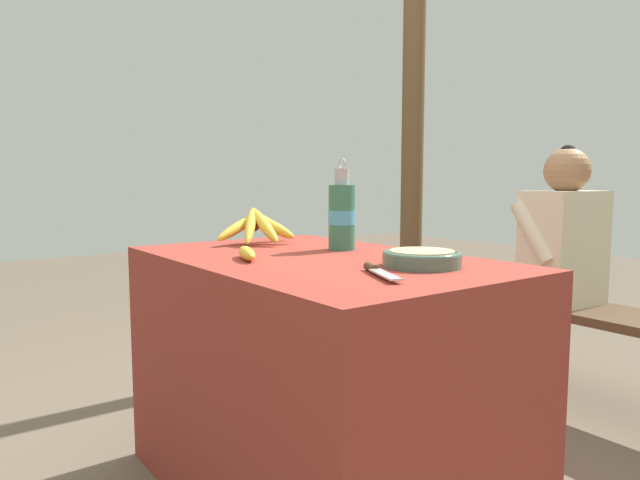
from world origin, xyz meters
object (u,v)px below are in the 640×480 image
(loose_banana_front, at_px, (247,253))
(support_post_near, at_px, (413,119))
(knife, at_px, (377,270))
(banana_bunch_ripe, at_px, (259,226))
(water_bottle, at_px, (342,215))
(wooden_bench, at_px, (604,328))
(serving_bowl, at_px, (422,258))
(seated_vendor, at_px, (553,257))

(loose_banana_front, distance_m, support_post_near, 1.92)
(knife, relative_size, support_post_near, 0.08)
(banana_bunch_ripe, relative_size, knife, 1.69)
(support_post_near, bearing_deg, water_bottle, -53.32)
(loose_banana_front, height_order, wooden_bench, loose_banana_front)
(banana_bunch_ripe, relative_size, wooden_bench, 0.20)
(water_bottle, height_order, support_post_near, support_post_near)
(water_bottle, relative_size, loose_banana_front, 1.69)
(loose_banana_front, xyz_separation_m, knife, (0.39, 0.12, -0.01))
(banana_bunch_ripe, bearing_deg, serving_bowl, 6.37)
(loose_banana_front, bearing_deg, water_bottle, 94.19)
(serving_bowl, distance_m, seated_vendor, 1.15)
(serving_bowl, distance_m, knife, 0.17)
(loose_banana_front, distance_m, knife, 0.41)
(loose_banana_front, xyz_separation_m, seated_vendor, (0.05, 1.39, -0.12))
(knife, height_order, support_post_near, support_post_near)
(knife, bearing_deg, loose_banana_front, -139.69)
(wooden_bench, bearing_deg, water_bottle, -105.02)
(knife, bearing_deg, serving_bowl, 120.97)
(banana_bunch_ripe, distance_m, support_post_near, 1.58)
(serving_bowl, height_order, support_post_near, support_post_near)
(support_post_near, bearing_deg, serving_bowl, -44.50)
(banana_bunch_ripe, xyz_separation_m, seated_vendor, (0.36, 1.17, -0.16))
(wooden_bench, relative_size, seated_vendor, 1.50)
(wooden_bench, bearing_deg, knife, -84.37)
(loose_banana_front, xyz_separation_m, wooden_bench, (0.26, 1.42, -0.37))
(seated_vendor, bearing_deg, water_bottle, 88.17)
(serving_bowl, relative_size, water_bottle, 0.70)
(water_bottle, height_order, wooden_bench, water_bottle)
(banana_bunch_ripe, height_order, seated_vendor, seated_vendor)
(water_bottle, bearing_deg, support_post_near, 126.68)
(wooden_bench, distance_m, support_post_near, 1.52)
(loose_banana_front, bearing_deg, support_post_near, 120.82)
(banana_bunch_ripe, relative_size, seated_vendor, 0.31)
(support_post_near, bearing_deg, wooden_bench, -7.51)
(water_bottle, xyz_separation_m, wooden_bench, (0.29, 1.07, -0.46))
(knife, relative_size, wooden_bench, 0.12)
(banana_bunch_ripe, distance_m, serving_bowl, 0.68)
(water_bottle, distance_m, knife, 0.48)
(knife, relative_size, seated_vendor, 0.18)
(knife, bearing_deg, water_bottle, 174.40)
(water_bottle, xyz_separation_m, loose_banana_front, (0.03, -0.35, -0.09))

